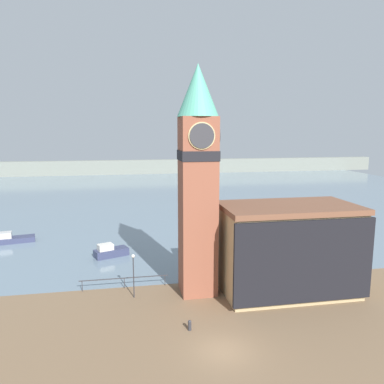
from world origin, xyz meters
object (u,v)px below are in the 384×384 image
at_px(boat_near, 110,251).
at_px(lamp_post, 133,268).
at_px(mooring_bollard_near, 190,325).
at_px(pier_building, 288,249).
at_px(clock_tower, 198,176).
at_px(boat_far, 8,239).

relative_size(boat_near, lamp_post, 1.05).
distance_m(boat_near, mooring_bollard_near, 19.96).
height_order(mooring_bollard_near, lamp_post, lamp_post).
height_order(pier_building, boat_near, pier_building).
relative_size(clock_tower, lamp_post, 5.06).
height_order(pier_building, lamp_post, pier_building).
bearing_deg(pier_building, boat_far, 145.06).
bearing_deg(boat_far, pier_building, -46.89).
distance_m(pier_building, boat_near, 22.06).
bearing_deg(clock_tower, pier_building, -10.29).
height_order(boat_near, lamp_post, lamp_post).
distance_m(clock_tower, lamp_post, 10.32).
height_order(clock_tower, boat_near, clock_tower).
height_order(clock_tower, lamp_post, clock_tower).
relative_size(boat_far, mooring_bollard_near, 7.96).
bearing_deg(clock_tower, mooring_bollard_near, -106.20).
bearing_deg(lamp_post, clock_tower, 2.27).
xyz_separation_m(pier_building, boat_near, (-17.07, 13.49, -3.64)).
xyz_separation_m(pier_building, mooring_bollard_near, (-10.45, -5.34, -3.81)).
height_order(boat_far, mooring_bollard_near, boat_far).
relative_size(pier_building, boat_near, 2.90).
distance_m(boat_near, boat_far, 16.37).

